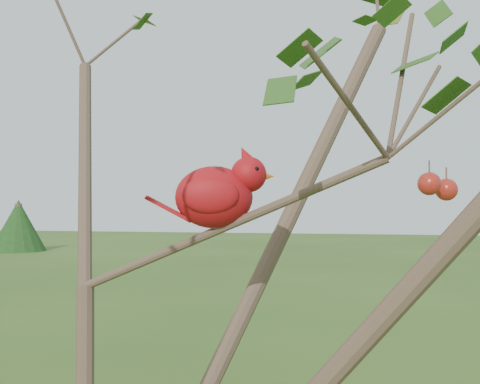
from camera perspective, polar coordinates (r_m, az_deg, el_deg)
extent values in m
sphere|color=#A62117|center=(1.68, 11.36, 11.43)|extent=(0.04, 0.04, 0.04)
sphere|color=#A62117|center=(1.13, 18.98, 0.22)|extent=(0.04, 0.04, 0.04)
sphere|color=#A62117|center=(1.08, 17.51, 0.75)|extent=(0.04, 0.04, 0.04)
ellipsoid|color=#AF0F17|center=(1.15, -2.49, -0.50)|extent=(0.17, 0.14, 0.12)
sphere|color=#AF0F17|center=(1.15, 0.83, 1.67)|extent=(0.08, 0.08, 0.07)
cone|color=#AF0F17|center=(1.16, 0.54, 3.38)|extent=(0.06, 0.05, 0.05)
cone|color=#D85914|center=(1.16, 2.54, 1.50)|extent=(0.03, 0.03, 0.03)
ellipsoid|color=black|center=(1.15, 1.97, 1.44)|extent=(0.03, 0.04, 0.03)
cube|color=#AF0F17|center=(1.16, -6.76, -1.63)|extent=(0.09, 0.05, 0.05)
ellipsoid|color=#AF0F17|center=(1.20, -2.72, -0.35)|extent=(0.11, 0.06, 0.07)
ellipsoid|color=#AF0F17|center=(1.11, -2.83, -0.30)|extent=(0.11, 0.06, 0.07)
cylinder|color=#473126|center=(28.02, -20.28, -3.16)|extent=(0.31, 0.31, 2.07)
cone|color=#1A3713|center=(28.02, -20.27, -2.98)|extent=(2.41, 2.41, 2.24)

